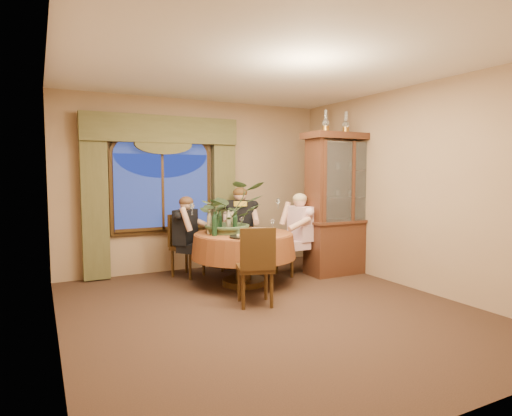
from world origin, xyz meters
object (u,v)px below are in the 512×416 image
chair_front_left (255,266)px  dining_table (244,259)px  oil_lamp_center (346,123)px  chair_back_right (231,240)px  oil_lamp_right (365,124)px  person_pink (300,235)px  wine_bottle_3 (214,224)px  person_scarf (240,228)px  olive_bowl (249,232)px  china_cabinet (344,204)px  wine_bottle_1 (220,221)px  oil_lamp_left (326,121)px  person_back (186,238)px  centerpiece_plant (229,189)px  wine_bottle_5 (235,222)px  chair_right (292,244)px  wine_bottle_4 (228,222)px  stoneware_vase (232,222)px  chair_back (188,246)px  wine_bottle_0 (216,223)px  wine_bottle_2 (209,222)px

chair_front_left → dining_table: bearing=90.0°
oil_lamp_center → chair_back_right: size_ratio=0.35×
oil_lamp_right → person_pink: oil_lamp_right is taller
wine_bottle_3 → oil_lamp_right: bearing=0.4°
person_scarf → olive_bowl: 1.06m
china_cabinet → chair_front_left: china_cabinet is taller
wine_bottle_1 → oil_lamp_left: bearing=-9.0°
chair_back_right → person_pink: size_ratio=0.74×
person_back → centerpiece_plant: centerpiece_plant is taller
person_pink → wine_bottle_5: 1.20m
china_cabinet → person_scarf: size_ratio=1.62×
chair_right → person_back: (-1.61, 0.44, 0.15)m
chair_front_left → person_scarf: (0.65, 1.83, 0.21)m
oil_lamp_left → wine_bottle_5: 2.12m
wine_bottle_5 → dining_table: bearing=8.9°
chair_back_right → chair_front_left: (-0.51, -1.91, 0.00)m
oil_lamp_center → person_scarf: (-1.39, 0.97, -1.71)m
dining_table → person_back: size_ratio=1.19×
wine_bottle_3 → wine_bottle_4: (0.27, 0.13, 0.00)m
chair_back_right → stoneware_vase: size_ratio=3.25×
wine_bottle_4 → wine_bottle_3: bearing=-153.6°
oil_lamp_center → olive_bowl: oil_lamp_center is taller
oil_lamp_left → chair_back: 2.86m
olive_bowl → chair_right: bearing=19.7°
olive_bowl → wine_bottle_0: (-0.45, 0.10, 0.14)m
wine_bottle_1 → olive_bowl: bearing=-42.8°
person_back → wine_bottle_4: (0.44, -0.62, 0.29)m
dining_table → wine_bottle_0: wine_bottle_0 is taller
chair_back_right → olive_bowl: chair_back_right is taller
person_back → wine_bottle_1: (0.36, -0.47, 0.29)m
chair_right → chair_back_right: (-0.73, 0.76, 0.00)m
oil_lamp_left → stoneware_vase: (-1.50, 0.19, -1.50)m
chair_front_left → wine_bottle_2: 1.14m
oil_lamp_center → chair_right: oil_lamp_center is taller
china_cabinet → wine_bottle_0: (-2.17, 0.07, -0.20)m
dining_table → china_cabinet: size_ratio=0.67×
wine_bottle_2 → chair_front_left: bearing=-79.7°
person_scarf → olive_bowl: bearing=94.1°
wine_bottle_3 → wine_bottle_4: same height
wine_bottle_3 → wine_bottle_4: 0.30m
wine_bottle_4 → wine_bottle_5: (0.06, -0.08, 0.00)m
oil_lamp_center → stoneware_vase: bearing=174.2°
chair_back → chair_front_left: 1.77m
chair_right → wine_bottle_1: bearing=77.5°
olive_bowl → wine_bottle_2: size_ratio=0.52×
chair_back_right → centerpiece_plant: size_ratio=0.88×
centerpiece_plant → wine_bottle_3: bearing=-144.2°
oil_lamp_right → wine_bottle_0: 2.95m
dining_table → chair_back: chair_back is taller
oil_lamp_left → wine_bottle_1: size_ratio=1.03×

